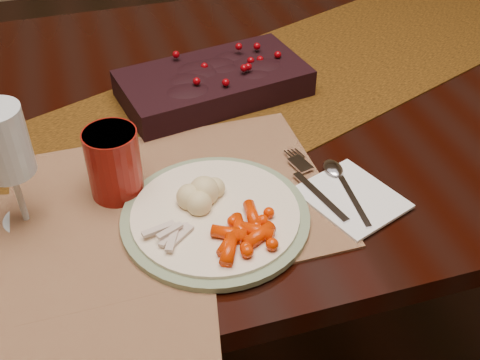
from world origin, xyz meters
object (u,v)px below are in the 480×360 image
object	(u,v)px
dinner_plate	(215,216)
turkey_shreds	(168,233)
baby_carrots	(235,231)
dining_table	(194,251)
centerpiece	(213,79)
placemat_main	(173,200)
wine_glass	(11,169)
red_cup	(114,163)
mashed_potatoes	(203,189)
napkin	(352,198)

from	to	relation	value
dinner_plate	turkey_shreds	xyz separation A→B (m)	(-0.08, -0.03, 0.02)
dinner_plate	turkey_shreds	size ratio (longest dim) A/B	4.11
dinner_plate	baby_carrots	world-z (taller)	baby_carrots
dining_table	dinner_plate	world-z (taller)	dinner_plate
centerpiece	turkey_shreds	distance (m)	0.41
dining_table	centerpiece	world-z (taller)	centerpiece
dining_table	turkey_shreds	xyz separation A→B (m)	(-0.10, -0.33, 0.40)
placemat_main	wine_glass	size ratio (longest dim) A/B	2.45
red_cup	wine_glass	distance (m)	0.15
mashed_potatoes	napkin	xyz separation A→B (m)	(0.22, -0.05, -0.03)
napkin	dining_table	bearing A→B (deg)	100.68
dinner_plate	wine_glass	distance (m)	0.30
red_cup	wine_glass	world-z (taller)	wine_glass
turkey_shreds	red_cup	bearing A→B (deg)	110.78
placemat_main	wine_glass	distance (m)	0.24
centerpiece	dining_table	bearing A→B (deg)	-150.65
napkin	wine_glass	size ratio (longest dim) A/B	0.73
placemat_main	red_cup	xyz separation A→B (m)	(-0.08, 0.04, 0.06)
dining_table	turkey_shreds	bearing A→B (deg)	-106.50
wine_glass	red_cup	bearing A→B (deg)	9.01
dining_table	placemat_main	bearing A→B (deg)	-107.05
mashed_potatoes	napkin	distance (m)	0.23
centerpiece	mashed_potatoes	size ratio (longest dim) A/B	4.34
placemat_main	wine_glass	world-z (taller)	wine_glass
placemat_main	turkey_shreds	world-z (taller)	turkey_shreds
centerpiece	red_cup	distance (m)	0.32
dinner_plate	wine_glass	size ratio (longest dim) A/B	1.42
red_cup	wine_glass	xyz separation A→B (m)	(-0.14, -0.02, 0.04)
dinner_plate	napkin	world-z (taller)	dinner_plate
napkin	red_cup	xyz separation A→B (m)	(-0.34, 0.12, 0.05)
red_cup	dinner_plate	bearing A→B (deg)	-39.71
dining_table	turkey_shreds	size ratio (longest dim) A/B	26.40
centerpiece	placemat_main	world-z (taller)	centerpiece
dinner_plate	turkey_shreds	bearing A→B (deg)	-158.66
napkin	wine_glass	distance (m)	0.50
wine_glass	dinner_plate	bearing A→B (deg)	-17.45
placemat_main	mashed_potatoes	xyz separation A→B (m)	(0.04, -0.03, 0.04)
centerpiece	wine_glass	size ratio (longest dim) A/B	1.77
baby_carrots	red_cup	bearing A→B (deg)	131.35
baby_carrots	red_cup	xyz separation A→B (m)	(-0.14, 0.16, 0.03)
dinner_plate	turkey_shreds	world-z (taller)	turkey_shreds
mashed_potatoes	wine_glass	xyz separation A→B (m)	(-0.26, 0.05, 0.06)
placemat_main	baby_carrots	xyz separation A→B (m)	(0.07, -0.12, 0.03)
dining_table	placemat_main	world-z (taller)	placemat_main
wine_glass	baby_carrots	bearing A→B (deg)	-26.25
baby_carrots	napkin	size ratio (longest dim) A/B	0.81
dining_table	baby_carrots	bearing A→B (deg)	-91.32
wine_glass	placemat_main	bearing A→B (deg)	-5.38
turkey_shreds	red_cup	size ratio (longest dim) A/B	0.61
turkey_shreds	napkin	distance (m)	0.29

